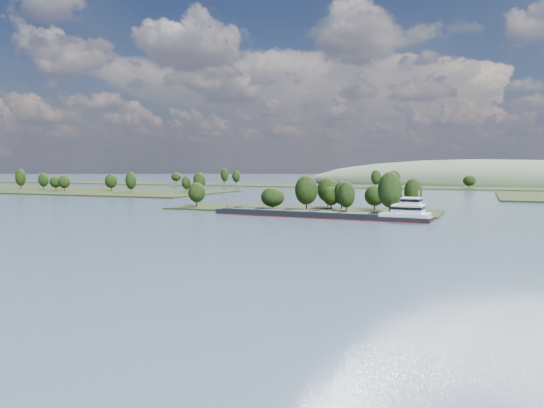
% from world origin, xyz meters
% --- Properties ---
extents(ground, '(1800.00, 1800.00, 0.00)m').
position_xyz_m(ground, '(0.00, 120.00, 0.00)').
color(ground, '#3E566B').
rests_on(ground, ground).
extents(tree_island, '(100.00, 32.67, 15.24)m').
position_xyz_m(tree_island, '(6.56, 178.84, 3.92)').
color(tree_island, black).
rests_on(tree_island, ground).
extents(left_bank, '(300.00, 80.00, 15.27)m').
position_xyz_m(left_bank, '(-228.35, 260.09, 0.89)').
color(left_bank, black).
rests_on(left_bank, ground).
extents(back_shoreline, '(900.00, 60.00, 14.92)m').
position_xyz_m(back_shoreline, '(6.96, 399.80, 0.65)').
color(back_shoreline, black).
rests_on(back_shoreline, ground).
extents(hill_west, '(320.00, 160.00, 44.00)m').
position_xyz_m(hill_west, '(60.00, 500.00, 0.00)').
color(hill_west, '#485C3F').
rests_on(hill_west, ground).
extents(cargo_barge, '(72.38, 14.10, 9.73)m').
position_xyz_m(cargo_barge, '(18.40, 157.52, 1.23)').
color(cargo_barge, black).
rests_on(cargo_barge, ground).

